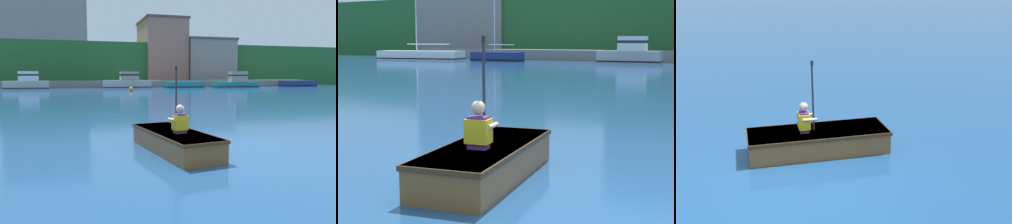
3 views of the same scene
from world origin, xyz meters
TOP-DOWN VIEW (x-y plane):
  - ground_plane at (0.00, 0.00)m, footprint 300.00×300.00m
  - rowboat_foreground at (-1.35, 0.56)m, footprint 1.37×2.82m
  - person_paddler at (-1.30, 0.28)m, footprint 0.39×0.37m

SIDE VIEW (x-z plane):
  - ground_plane at x=0.00m, z-range 0.00..0.00m
  - rowboat_foreground at x=-1.35m, z-range 0.03..0.46m
  - person_paddler at x=-1.30m, z-range 0.03..1.38m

